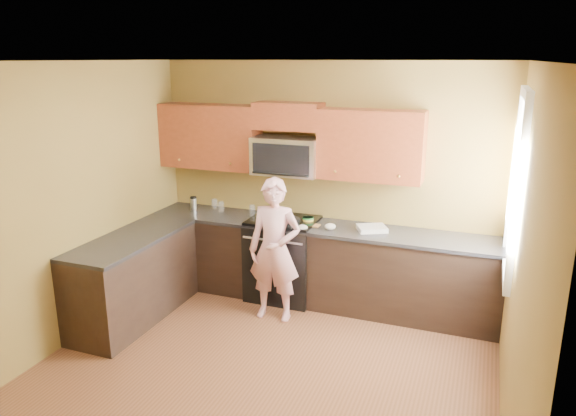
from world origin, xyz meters
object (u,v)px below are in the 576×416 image
at_px(frying_pan, 287,223).
at_px(travel_mug, 194,210).
at_px(stove, 283,258).
at_px(woman, 275,250).
at_px(butter_tub, 308,223).
at_px(microwave, 287,174).

height_order(frying_pan, travel_mug, travel_mug).
xyz_separation_m(stove, woman, (0.11, -0.53, 0.29)).
distance_m(butter_tub, travel_mug, 1.49).
xyz_separation_m(woman, frying_pan, (-0.01, 0.38, 0.18)).
relative_size(frying_pan, butter_tub, 3.90).
relative_size(stove, microwave, 1.25).
bearing_deg(travel_mug, butter_tub, -0.75).
distance_m(microwave, travel_mug, 1.32).
bearing_deg(stove, microwave, 90.00).
distance_m(frying_pan, travel_mug, 1.32).
xyz_separation_m(woman, travel_mug, (-1.31, 0.59, 0.15)).
xyz_separation_m(woman, butter_tub, (0.18, 0.57, 0.15)).
relative_size(butter_tub, travel_mug, 0.75).
height_order(stove, woman, woman).
distance_m(frying_pan, butter_tub, 0.26).
height_order(woman, butter_tub, woman).
relative_size(stove, travel_mug, 5.66).
bearing_deg(frying_pan, butter_tub, 65.83).
bearing_deg(frying_pan, stove, 145.57).
distance_m(woman, butter_tub, 0.61).
bearing_deg(stove, travel_mug, 177.02).
xyz_separation_m(microwave, travel_mug, (-1.20, -0.06, -0.53)).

